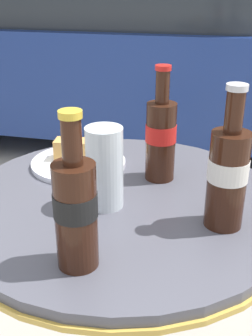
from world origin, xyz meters
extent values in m
cylinder|color=gold|center=(0.00, 0.00, 0.38)|extent=(0.09, 0.09, 0.72)
cylinder|color=gold|center=(0.00, 0.00, 0.74)|extent=(0.68, 0.68, 0.01)
cylinder|color=#4C4C56|center=(0.00, 0.00, 0.75)|extent=(0.67, 0.67, 0.02)
cylinder|color=#33190F|center=(0.06, 0.11, 0.85)|extent=(0.06, 0.06, 0.17)
cylinder|color=red|center=(0.06, 0.11, 0.87)|extent=(0.07, 0.07, 0.04)
cylinder|color=#33190F|center=(0.06, 0.11, 0.97)|extent=(0.03, 0.03, 0.07)
cylinder|color=red|center=(0.06, 0.11, 1.01)|extent=(0.03, 0.03, 0.01)
cylinder|color=#33190F|center=(0.20, -0.06, 0.85)|extent=(0.07, 0.07, 0.18)
cylinder|color=silver|center=(0.20, -0.06, 0.87)|extent=(0.07, 0.07, 0.04)
cylinder|color=#33190F|center=(0.20, -0.06, 0.97)|extent=(0.03, 0.03, 0.07)
cylinder|color=silver|center=(0.20, -0.06, 1.01)|extent=(0.04, 0.04, 0.01)
cylinder|color=#33190F|center=(-0.01, -0.23, 0.85)|extent=(0.06, 0.06, 0.17)
cylinder|color=black|center=(-0.01, -0.23, 0.87)|extent=(0.07, 0.07, 0.04)
cylinder|color=#33190F|center=(-0.01, -0.23, 0.97)|extent=(0.03, 0.03, 0.07)
cylinder|color=gold|center=(-0.01, -0.23, 1.01)|extent=(0.03, 0.03, 0.01)
cylinder|color=#C68923|center=(-0.02, -0.04, 0.82)|extent=(0.07, 0.07, 0.12)
cylinder|color=silver|center=(-0.02, -0.04, 0.84)|extent=(0.07, 0.07, 0.16)
cylinder|color=white|center=(-0.14, 0.13, 0.77)|extent=(0.22, 0.22, 0.01)
cube|color=white|center=(-0.14, 0.13, 0.78)|extent=(0.17, 0.17, 0.00)
cube|color=#C68E47|center=(-0.14, 0.14, 0.80)|extent=(0.12, 0.06, 0.05)
cube|color=navy|center=(-0.54, 2.52, 0.53)|extent=(4.51, 1.68, 0.68)
cylinder|color=black|center=(-1.94, 3.26, 0.34)|extent=(0.68, 0.20, 0.68)
camera|label=1|loc=(0.18, -0.73, 1.17)|focal=45.00mm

